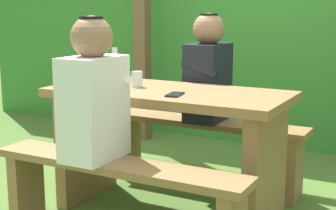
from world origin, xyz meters
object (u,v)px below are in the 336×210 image
(bench_far, at_px, (205,139))
(person_white_shirt, at_px, (94,94))
(bottle_left, at_px, (115,72))
(picnic_table, at_px, (168,131))
(bench_near, at_px, (117,187))
(drinking_glass, at_px, (137,79))
(cell_phone, at_px, (175,95))
(person_black_coat, at_px, (208,72))

(bench_far, height_order, person_white_shirt, person_white_shirt)
(bench_far, xyz_separation_m, bottle_left, (-0.31, -0.63, 0.52))
(picnic_table, height_order, person_white_shirt, person_white_shirt)
(picnic_table, relative_size, bench_near, 1.00)
(person_white_shirt, xyz_separation_m, bottle_left, (-0.17, 0.44, 0.05))
(person_white_shirt, distance_m, bottle_left, 0.48)
(bench_far, xyz_separation_m, drinking_glass, (-0.22, -0.53, 0.47))
(drinking_glass, xyz_separation_m, cell_phone, (0.34, -0.16, -0.04))
(person_white_shirt, xyz_separation_m, cell_phone, (0.26, 0.39, -0.04))
(person_black_coat, relative_size, drinking_glass, 7.63)
(cell_phone, bearing_deg, bench_near, -116.51)
(drinking_glass, bearing_deg, bench_near, -68.41)
(bottle_left, bearing_deg, person_white_shirt, -68.76)
(bottle_left, relative_size, cell_phone, 1.71)
(bottle_left, bearing_deg, picnic_table, 16.43)
(person_white_shirt, relative_size, bottle_left, 3.01)
(person_white_shirt, height_order, drinking_glass, person_white_shirt)
(picnic_table, relative_size, person_black_coat, 1.95)
(bench_near, xyz_separation_m, bottle_left, (-0.31, 0.45, 0.52))
(bench_near, relative_size, bench_far, 1.00)
(bench_near, bearing_deg, cell_phone, 72.64)
(bottle_left, bearing_deg, cell_phone, -7.63)
(bench_far, bearing_deg, bench_near, -90.00)
(bench_far, distance_m, person_white_shirt, 1.18)
(picnic_table, height_order, cell_phone, cell_phone)
(bench_near, xyz_separation_m, drinking_glass, (-0.22, 0.55, 0.47))
(person_white_shirt, bearing_deg, picnic_table, 76.01)
(picnic_table, height_order, person_black_coat, person_black_coat)
(picnic_table, bearing_deg, bench_far, 90.00)
(person_black_coat, height_order, cell_phone, person_black_coat)
(picnic_table, xyz_separation_m, bench_near, (0.00, -0.54, -0.18))
(person_black_coat, bearing_deg, bottle_left, -117.07)
(bench_near, bearing_deg, person_black_coat, 89.29)
(person_white_shirt, relative_size, person_black_coat, 1.00)
(bench_far, distance_m, cell_phone, 0.82)
(cell_phone, bearing_deg, bottle_left, 163.22)
(bottle_left, bearing_deg, bench_near, -55.66)
(bench_near, xyz_separation_m, cell_phone, (0.12, 0.39, 0.43))
(person_black_coat, bearing_deg, bench_far, 166.09)
(bottle_left, distance_m, cell_phone, 0.44)
(picnic_table, height_order, bench_far, picnic_table)
(person_black_coat, bearing_deg, person_white_shirt, -97.81)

